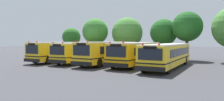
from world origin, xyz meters
name	(u,v)px	position (x,y,z in m)	size (l,w,h in m)	color
ground_plane	(108,64)	(0.00, 0.00, 0.00)	(160.00, 160.00, 0.00)	#38383D
school_bus_0	(63,51)	(-6.92, -0.10, 1.41)	(2.52, 10.36, 2.69)	yellow
school_bus_1	(84,51)	(-3.55, 0.10, 1.38)	(2.59, 9.85, 2.61)	yellow
school_bus_2	(109,52)	(0.00, 0.21, 1.45)	(2.59, 10.70, 2.75)	yellow
school_bus_3	(136,53)	(3.54, 0.05, 1.40)	(2.63, 9.36, 2.67)	#EAA80C
school_bus_4	(168,54)	(7.02, 0.06, 1.35)	(2.54, 11.23, 2.55)	yellow
tree_0	(71,37)	(-13.68, 9.49, 3.49)	(3.44, 3.44, 5.15)	#4C3823
tree_1	(95,31)	(-7.60, 8.52, 4.41)	(4.39, 4.39, 6.51)	#4C3823
tree_2	(127,33)	(-2.36, 10.19, 4.04)	(5.06, 5.06, 6.56)	#4C3823
tree_3	(163,32)	(3.59, 10.31, 4.01)	(4.06, 4.06, 6.02)	#4C3823
tree_4	(188,27)	(7.38, 9.43, 4.67)	(4.16, 4.16, 6.79)	#4C3823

